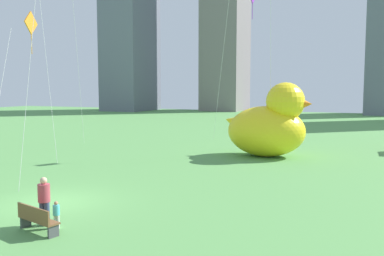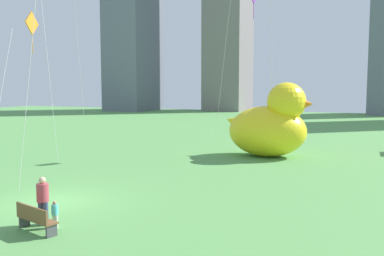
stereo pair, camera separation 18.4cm
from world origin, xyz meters
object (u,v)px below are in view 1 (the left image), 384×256
object	(u,v)px
park_bench	(37,218)
person_child	(56,213)
kite_orange	(29,29)
person_adult	(44,199)
kite_purple	(254,2)
giant_inflatable_duck	(269,125)

from	to	relation	value
park_bench	person_child	world-z (taller)	person_child
park_bench	person_child	xyz separation A→B (m)	(0.29, 0.61, 0.03)
person_child	kite_orange	world-z (taller)	kite_orange
person_adult	kite_orange	xyz separation A→B (m)	(-7.31, 7.17, 7.03)
person_adult	person_child	bearing A→B (deg)	-8.96
kite_purple	kite_orange	xyz separation A→B (m)	(-9.81, -10.94, -2.70)
park_bench	person_adult	bearing A→B (deg)	113.61
person_child	park_bench	bearing A→B (deg)	-115.11
person_child	giant_inflatable_duck	bearing A→B (deg)	79.40
person_child	kite_purple	xyz separation A→B (m)	(1.91, 18.20, 10.15)
person_adult	giant_inflatable_duck	distance (m)	17.90
giant_inflatable_duck	kite_purple	distance (m)	8.63
person_adult	giant_inflatable_duck	bearing A→B (deg)	77.47
giant_inflatable_duck	kite_orange	bearing A→B (deg)	-137.47
giant_inflatable_duck	kite_orange	xyz separation A→B (m)	(-11.19, -10.26, 5.80)
person_adult	kite_orange	size ratio (longest dim) A/B	0.19
park_bench	kite_purple	distance (m)	21.51
kite_purple	person_adult	bearing A→B (deg)	-97.87
kite_purple	kite_orange	world-z (taller)	kite_purple
person_adult	kite_orange	bearing A→B (deg)	135.56
person_adult	park_bench	bearing A→B (deg)	-66.39
giant_inflatable_duck	person_adult	bearing A→B (deg)	-102.53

